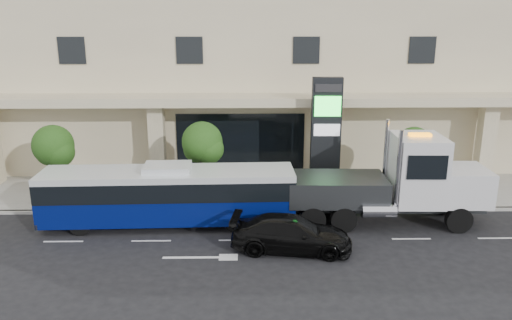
# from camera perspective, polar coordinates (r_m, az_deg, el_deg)

# --- Properties ---
(ground) EXTENTS (120.00, 120.00, 0.00)m
(ground) POSITION_cam_1_polar(r_m,az_deg,el_deg) (24.57, -1.97, -7.68)
(ground) COLOR black
(ground) RESTS_ON ground
(sidewalk) EXTENTS (120.00, 6.00, 0.15)m
(sidewalk) POSITION_cam_1_polar(r_m,az_deg,el_deg) (29.20, -1.82, -3.64)
(sidewalk) COLOR gray
(sidewalk) RESTS_ON ground
(curb) EXTENTS (120.00, 0.30, 0.15)m
(curb) POSITION_cam_1_polar(r_m,az_deg,el_deg) (26.39, -1.91, -5.80)
(curb) COLOR gray
(curb) RESTS_ON ground
(convention_center) EXTENTS (60.00, 17.60, 20.00)m
(convention_center) POSITION_cam_1_polar(r_m,az_deg,el_deg) (37.97, -1.75, 16.05)
(convention_center) COLOR #C1B190
(convention_center) RESTS_ON ground
(tree_left) EXTENTS (2.27, 2.20, 4.22)m
(tree_left) POSITION_cam_1_polar(r_m,az_deg,el_deg) (28.91, -22.10, 1.26)
(tree_left) COLOR #422B19
(tree_left) RESTS_ON sidewalk
(tree_mid) EXTENTS (2.28, 2.20, 4.38)m
(tree_mid) POSITION_cam_1_polar(r_m,az_deg,el_deg) (27.04, -6.11, 1.73)
(tree_mid) COLOR #422B19
(tree_mid) RESTS_ON sidewalk
(tree_right) EXTENTS (2.10, 2.00, 4.04)m
(tree_right) POSITION_cam_1_polar(r_m,az_deg,el_deg) (28.48, 17.63, 1.32)
(tree_right) COLOR #422B19
(tree_right) RESTS_ON sidewalk
(city_bus) EXTENTS (12.25, 2.92, 3.09)m
(city_bus) POSITION_cam_1_polar(r_m,az_deg,el_deg) (24.67, -9.96, -3.90)
(city_bus) COLOR black
(city_bus) RESTS_ON ground
(tow_truck) EXTENTS (10.96, 2.99, 4.99)m
(tow_truck) POSITION_cam_1_polar(r_m,az_deg,el_deg) (25.35, 15.67, -2.58)
(tow_truck) COLOR #2D3033
(tow_truck) RESTS_ON ground
(black_sedan) EXTENTS (5.50, 2.82, 1.53)m
(black_sedan) POSITION_cam_1_polar(r_m,az_deg,el_deg) (22.04, 4.06, -8.40)
(black_sedan) COLOR black
(black_sedan) RESTS_ON ground
(signage_pylon) EXTENTS (1.66, 0.65, 6.61)m
(signage_pylon) POSITION_cam_1_polar(r_m,az_deg,el_deg) (28.23, 7.97, 2.77)
(signage_pylon) COLOR black
(signage_pylon) RESTS_ON sidewalk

